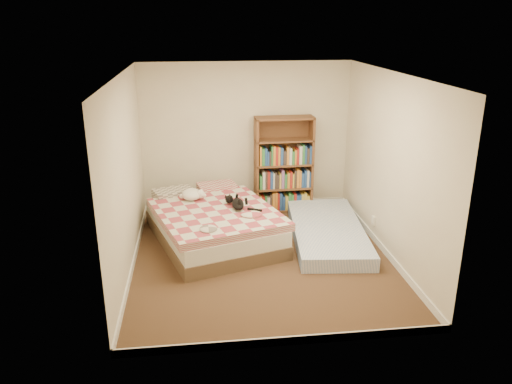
{
  "coord_description": "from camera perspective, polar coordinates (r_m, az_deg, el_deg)",
  "views": [
    {
      "loc": [
        -0.84,
        -6.2,
        3.15
      ],
      "look_at": [
        -0.04,
        0.3,
        0.86
      ],
      "focal_mm": 35.0,
      "sensor_mm": 36.0,
      "label": 1
    }
  ],
  "objects": [
    {
      "name": "white_dog",
      "position": [
        7.65,
        -7.3,
        -0.28
      ],
      "size": [
        0.42,
        0.44,
        0.16
      ],
      "rotation": [
        0.0,
        0.0,
        0.45
      ],
      "color": "white",
      "rests_on": "bed"
    },
    {
      "name": "bed",
      "position": [
        7.49,
        -4.94,
        -3.46
      ],
      "size": [
        2.12,
        2.56,
        0.59
      ],
      "rotation": [
        0.0,
        0.0,
        0.3
      ],
      "color": "brown",
      "rests_on": "room"
    },
    {
      "name": "floor_mattress",
      "position": [
        7.64,
        8.14,
        -4.46
      ],
      "size": [
        1.25,
        2.37,
        0.2
      ],
      "primitive_type": "cube",
      "rotation": [
        0.0,
        0.0,
        -0.1
      ],
      "color": "#7C9AD0",
      "rests_on": "room"
    },
    {
      "name": "room",
      "position": [
        6.56,
        0.68,
        1.93
      ],
      "size": [
        3.51,
        4.01,
        2.51
      ],
      "color": "#402A1B",
      "rests_on": "ground"
    },
    {
      "name": "bookshelf",
      "position": [
        8.53,
        3.12,
        1.73
      ],
      "size": [
        0.99,
        0.35,
        1.63
      ],
      "rotation": [
        0.0,
        0.0,
        0.03
      ],
      "color": "brown",
      "rests_on": "room"
    },
    {
      "name": "black_cat",
      "position": [
        7.29,
        -2.09,
        -1.27
      ],
      "size": [
        0.36,
        0.67,
        0.15
      ],
      "rotation": [
        0.0,
        0.0,
        0.56
      ],
      "color": "black",
      "rests_on": "bed"
    }
  ]
}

